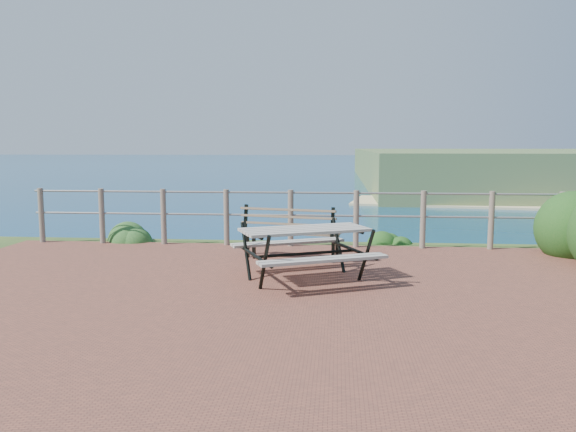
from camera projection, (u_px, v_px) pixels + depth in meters
name	position (u px, v px, depth m)	size (l,w,h in m)	color
ground	(267.00, 298.00, 6.65)	(10.00, 7.00, 0.12)	brown
ocean	(336.00, 150.00, 204.30)	(1200.00, 1200.00, 0.00)	navy
safety_railing	(291.00, 215.00, 9.89)	(9.40, 0.10, 1.00)	#6B5B4C
picnic_table	(305.00, 248.00, 7.38)	(1.78, 1.32, 0.69)	gray
park_bench	(292.00, 224.00, 8.83)	(1.56, 0.70, 0.86)	brown
shrub_lip_west	(140.00, 241.00, 10.61)	(0.80, 0.80, 0.55)	#1B4A1E
shrub_lip_east	(392.00, 241.00, 10.55)	(0.66, 0.66, 0.35)	#154516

